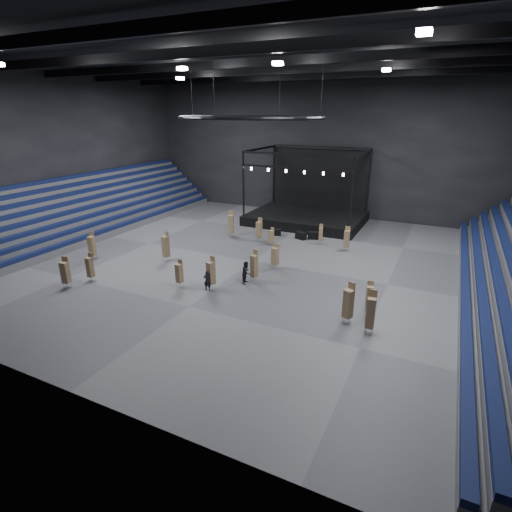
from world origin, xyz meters
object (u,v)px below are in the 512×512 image
at_px(chair_stack_6, 259,229).
at_px(chair_stack_13, 92,246).
at_px(chair_stack_3, 370,296).
at_px(chair_stack_11, 254,265).
at_px(chair_stack_2, 211,272).
at_px(chair_stack_9, 65,272).
at_px(chair_stack_10, 271,236).
at_px(chair_stack_14, 166,246).
at_px(chair_stack_1, 90,267).
at_px(chair_stack_8, 179,273).
at_px(chair_stack_7, 275,256).
at_px(chair_stack_15, 231,224).
at_px(chair_stack_4, 348,303).
at_px(chair_stack_12, 321,234).
at_px(chair_stack_5, 347,238).
at_px(stage, 308,211).
at_px(crew_member, 246,272).
at_px(chair_stack_0, 371,312).
at_px(flight_case_right, 314,235).
at_px(flight_case_mid, 301,236).
at_px(flight_case_left, 276,232).
at_px(man_center, 207,281).

relative_size(chair_stack_6, chair_stack_13, 0.96).
distance_m(chair_stack_3, chair_stack_11, 9.82).
relative_size(chair_stack_2, chair_stack_13, 0.99).
bearing_deg(chair_stack_9, chair_stack_10, 43.18).
bearing_deg(chair_stack_14, chair_stack_1, -95.54).
distance_m(chair_stack_1, chair_stack_8, 7.78).
bearing_deg(chair_stack_6, chair_stack_2, -72.86).
relative_size(chair_stack_3, chair_stack_7, 0.96).
relative_size(chair_stack_2, chair_stack_15, 0.91).
xyz_separation_m(chair_stack_4, chair_stack_12, (-6.71, 15.58, -0.37)).
distance_m(chair_stack_5, chair_stack_8, 17.79).
height_order(chair_stack_4, chair_stack_10, chair_stack_4).
bearing_deg(chair_stack_3, stage, 103.88).
xyz_separation_m(chair_stack_6, crew_member, (3.87, -10.58, -0.44)).
height_order(stage, chair_stack_10, stage).
distance_m(chair_stack_5, chair_stack_15, 13.02).
height_order(chair_stack_0, chair_stack_8, chair_stack_0).
relative_size(flight_case_right, chair_stack_14, 0.42).
distance_m(flight_case_mid, flight_case_right, 1.42).
height_order(chair_stack_0, chair_stack_13, chair_stack_0).
bearing_deg(chair_stack_2, chair_stack_9, -136.44).
distance_m(stage, chair_stack_11, 20.53).
xyz_separation_m(flight_case_left, chair_stack_9, (-9.52, -20.84, 1.01)).
bearing_deg(chair_stack_12, flight_case_right, 113.71).
distance_m(chair_stack_9, chair_stack_15, 18.76).
xyz_separation_m(chair_stack_13, chair_stack_15, (8.32, 12.34, 0.12)).
distance_m(chair_stack_4, chair_stack_10, 17.24).
xyz_separation_m(chair_stack_1, chair_stack_3, (22.12, 4.65, -0.08)).
relative_size(stage, crew_member, 7.42).
xyz_separation_m(chair_stack_9, chair_stack_10, (10.52, 17.16, -0.33)).
distance_m(flight_case_left, chair_stack_7, 10.54).
height_order(chair_stack_5, chair_stack_12, chair_stack_5).
relative_size(flight_case_mid, chair_stack_0, 0.40).
xyz_separation_m(flight_case_left, chair_stack_1, (-8.84, -18.96, 0.92)).
relative_size(chair_stack_1, chair_stack_5, 0.97).
distance_m(flight_case_left, chair_stack_4, 20.76).
height_order(chair_stack_0, chair_stack_7, chair_stack_0).
height_order(chair_stack_8, man_center, chair_stack_8).
bearing_deg(chair_stack_6, man_center, -73.67).
relative_size(chair_stack_12, chair_stack_15, 0.74).
relative_size(chair_stack_10, crew_member, 1.05).
height_order(flight_case_left, chair_stack_11, chair_stack_11).
xyz_separation_m(chair_stack_1, chair_stack_6, (8.09, 15.93, 0.10)).
xyz_separation_m(stage, chair_stack_2, (-0.16, -23.31, -0.02)).
relative_size(chair_stack_3, chair_stack_10, 1.17).
distance_m(chair_stack_5, chair_stack_12, 3.14).
bearing_deg(flight_case_mid, chair_stack_4, -60.71).
relative_size(chair_stack_11, chair_stack_14, 0.94).
height_order(chair_stack_3, man_center, chair_stack_3).
xyz_separation_m(chair_stack_0, chair_stack_9, (-23.44, -3.48, -0.15)).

